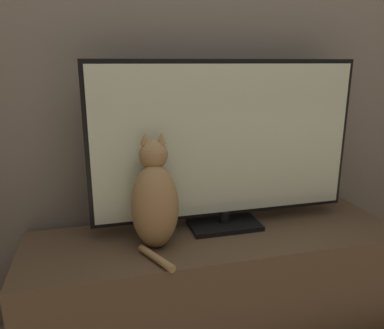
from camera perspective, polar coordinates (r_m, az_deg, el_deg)
The scene contains 4 objects.
wall_back at distance 1.71m, azimuth 1.13°, elevation 20.06°, with size 4.80×0.05×2.60m.
tv_stand at distance 1.72m, azimuth 3.57°, elevation -17.49°, with size 1.58×0.46×0.46m.
tv at distance 1.57m, azimuth 5.17°, elevation 3.01°, with size 1.13×0.18×0.71m.
cat at distance 1.44m, azimuth -5.69°, elevation -5.58°, with size 0.21×0.31×0.45m.
Camera 1 is at (-0.46, -0.42, 1.16)m, focal length 35.00 mm.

